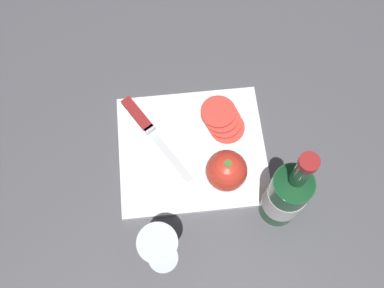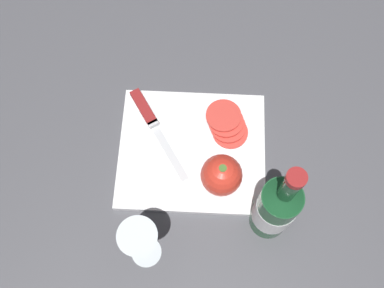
{
  "view_description": "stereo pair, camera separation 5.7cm",
  "coord_description": "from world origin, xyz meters",
  "views": [
    {
      "loc": [
        0.13,
        0.41,
        0.96
      ],
      "look_at": [
        0.09,
        0.04,
        0.04
      ],
      "focal_mm": 42.0,
      "sensor_mm": 36.0,
      "label": 1
    },
    {
      "loc": [
        0.08,
        0.42,
        0.96
      ],
      "look_at": [
        0.09,
        0.04,
        0.04
      ],
      "focal_mm": 42.0,
      "sensor_mm": 36.0,
      "label": 2
    }
  ],
  "objects": [
    {
      "name": "tomato_slice_stack_near",
      "position": [
        0.02,
        -0.02,
        0.03
      ],
      "size": [
        0.1,
        0.11,
        0.03
      ],
      "color": "#D63D33",
      "rests_on": "cutting_board"
    },
    {
      "name": "knife",
      "position": [
        0.2,
        -0.04,
        0.02
      ],
      "size": [
        0.15,
        0.22,
        0.01
      ],
      "rotation": [
        0.0,
        0.0,
        2.13
      ],
      "color": "silver",
      "rests_on": "cutting_board"
    },
    {
      "name": "wine_glass",
      "position": [
        0.18,
        0.27,
        0.12
      ],
      "size": [
        0.07,
        0.07,
        0.18
      ],
      "color": "silver",
      "rests_on": "ground_plane"
    },
    {
      "name": "wine_bottle",
      "position": [
        -0.08,
        0.19,
        0.11
      ],
      "size": [
        0.08,
        0.08,
        0.3
      ],
      "color": "#194C28",
      "rests_on": "ground_plane"
    },
    {
      "name": "cutting_board",
      "position": [
        0.09,
        0.04,
        0.01
      ],
      "size": [
        0.33,
        0.29,
        0.01
      ],
      "color": "white",
      "rests_on": "ground_plane"
    },
    {
      "name": "whole_tomato",
      "position": [
        0.03,
        0.11,
        0.06
      ],
      "size": [
        0.09,
        0.09,
        0.09
      ],
      "color": "red",
      "rests_on": "cutting_board"
    },
    {
      "name": "ground_plane",
      "position": [
        0.0,
        0.0,
        0.0
      ],
      "size": [
        3.0,
        3.0,
        0.0
      ],
      "primitive_type": "plane",
      "color": "#4C4C51"
    }
  ]
}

